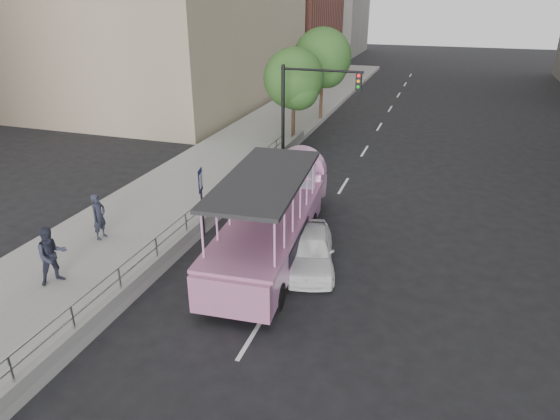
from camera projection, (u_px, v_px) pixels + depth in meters
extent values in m
plane|color=black|center=(246.00, 290.00, 15.66)|extent=(160.00, 160.00, 0.00)
cube|color=#9C9C96|center=(216.00, 168.00, 25.94)|extent=(5.50, 80.00, 0.30)
cube|color=gray|center=(187.00, 235.00, 18.10)|extent=(0.24, 30.00, 0.36)
cylinder|color=#B7B7BC|center=(11.00, 369.00, 10.95)|extent=(0.07, 0.07, 0.70)
cylinder|color=#B7B7BC|center=(73.00, 317.00, 12.68)|extent=(0.07, 0.07, 0.70)
cylinder|color=#B7B7BC|center=(119.00, 278.00, 14.42)|extent=(0.07, 0.07, 0.70)
cylinder|color=#B7B7BC|center=(156.00, 247.00, 16.15)|extent=(0.07, 0.07, 0.70)
cylinder|color=#B7B7BC|center=(186.00, 222.00, 17.89)|extent=(0.07, 0.07, 0.70)
cylinder|color=#B7B7BC|center=(210.00, 202.00, 19.63)|extent=(0.07, 0.07, 0.70)
cylinder|color=#B7B7BC|center=(231.00, 185.00, 21.36)|extent=(0.07, 0.07, 0.70)
cylinder|color=#B7B7BC|center=(248.00, 170.00, 23.10)|extent=(0.07, 0.07, 0.70)
cylinder|color=#B7B7BC|center=(263.00, 157.00, 24.83)|extent=(0.07, 0.07, 0.70)
cylinder|color=#B7B7BC|center=(276.00, 147.00, 26.57)|extent=(0.07, 0.07, 0.70)
cylinder|color=#B7B7BC|center=(186.00, 222.00, 17.89)|extent=(0.06, 22.00, 0.06)
cylinder|color=#B7B7BC|center=(185.00, 214.00, 17.76)|extent=(0.06, 22.00, 0.06)
cylinder|color=black|center=(212.00, 287.00, 15.07)|extent=(0.39, 0.86, 0.84)
cylinder|color=black|center=(277.00, 296.00, 14.61)|extent=(0.39, 0.86, 0.84)
cylinder|color=black|center=(239.00, 248.00, 17.38)|extent=(0.39, 0.86, 0.84)
cylinder|color=black|center=(296.00, 255.00, 16.92)|extent=(0.39, 0.86, 0.84)
cylinder|color=black|center=(260.00, 217.00, 19.68)|extent=(0.39, 0.86, 0.84)
cylinder|color=black|center=(311.00, 223.00, 19.22)|extent=(0.39, 0.86, 0.84)
cube|color=#DF8DCB|center=(269.00, 235.00, 17.10)|extent=(2.89, 7.76, 1.16)
cube|color=#DF8DCB|center=(297.00, 184.00, 20.95)|extent=(2.42, 2.14, 1.45)
cylinder|color=#DF8DCB|center=(301.00, 172.00, 21.54)|extent=(2.22, 0.81, 2.18)
cube|color=#A5608A|center=(230.00, 298.00, 13.60)|extent=(2.34, 0.50, 1.16)
cube|color=#A5608A|center=(268.00, 218.00, 16.84)|extent=(3.02, 8.05, 0.11)
cube|color=#252527|center=(265.00, 178.00, 15.88)|extent=(2.91, 6.29, 0.13)
cube|color=#9EA9BB|center=(288.00, 175.00, 19.12)|extent=(2.14, 0.36, 0.97)
cube|color=#DF8DCB|center=(290.00, 178.00, 19.61)|extent=(2.11, 1.08, 0.46)
imported|color=white|center=(311.00, 249.00, 16.78)|extent=(2.50, 4.09, 1.30)
imported|color=#292C3D|center=(99.00, 217.00, 17.98)|extent=(0.43, 0.64, 1.72)
imported|color=#292C3D|center=(52.00, 255.00, 15.20)|extent=(1.09, 1.15, 1.86)
cylinder|color=black|center=(202.00, 206.00, 18.70)|extent=(0.08, 0.08, 2.44)
cube|color=#0B194F|center=(200.00, 180.00, 18.29)|extent=(0.17, 0.59, 0.88)
cube|color=white|center=(201.00, 180.00, 18.28)|extent=(0.10, 0.38, 0.54)
cylinder|color=black|center=(283.00, 115.00, 26.29)|extent=(0.18, 0.18, 5.20)
cylinder|color=black|center=(321.00, 70.00, 24.75)|extent=(4.20, 0.12, 0.12)
cube|color=black|center=(359.00, 82.00, 24.38)|extent=(0.28, 0.22, 0.85)
sphere|color=red|center=(359.00, 76.00, 24.14)|extent=(0.16, 0.16, 0.16)
cylinder|color=#3C251B|center=(293.00, 119.00, 29.90)|extent=(0.22, 0.22, 3.08)
sphere|color=#275722|center=(294.00, 78.00, 28.93)|extent=(3.52, 3.52, 3.52)
sphere|color=#275722|center=(299.00, 89.00, 28.77)|extent=(2.42, 2.42, 2.42)
cylinder|color=#3C251B|center=(321.00, 98.00, 34.97)|extent=(0.22, 0.22, 3.47)
sphere|color=#275722|center=(322.00, 57.00, 33.87)|extent=(3.97, 3.97, 3.97)
sphere|color=#275722|center=(327.00, 68.00, 33.75)|extent=(2.73, 2.73, 2.73)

